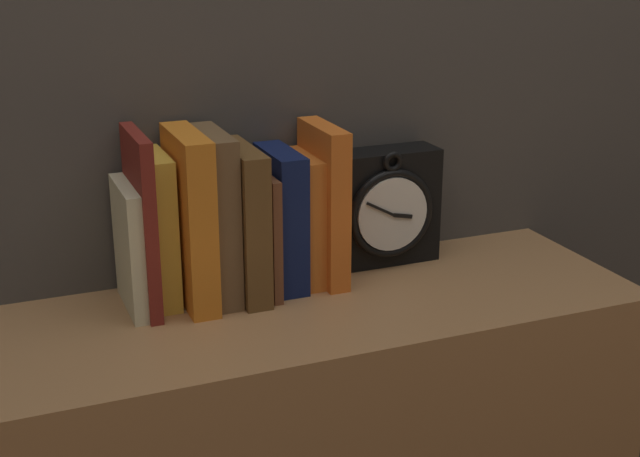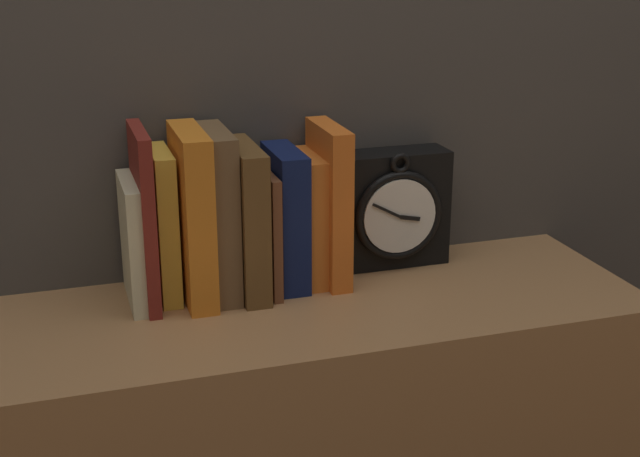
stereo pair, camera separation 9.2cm
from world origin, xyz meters
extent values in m
cube|color=black|center=(0.15, 0.12, 0.97)|extent=(0.18, 0.06, 0.18)
torus|color=black|center=(0.15, 0.08, 0.97)|extent=(0.14, 0.01, 0.14)
cylinder|color=white|center=(0.15, 0.08, 0.97)|extent=(0.11, 0.01, 0.11)
cube|color=black|center=(0.16, 0.07, 0.96)|extent=(0.03, 0.00, 0.01)
cube|color=black|center=(0.13, 0.07, 0.98)|extent=(0.05, 0.00, 0.03)
torus|color=black|center=(0.15, 0.08, 1.05)|extent=(0.03, 0.01, 0.03)
cube|color=beige|center=(-0.24, 0.09, 0.97)|extent=(0.02, 0.13, 0.18)
cube|color=maroon|center=(-0.23, 0.08, 1.00)|extent=(0.02, 0.14, 0.25)
cube|color=yellow|center=(-0.20, 0.10, 0.98)|extent=(0.03, 0.11, 0.21)
cube|color=orange|center=(-0.16, 0.08, 1.00)|extent=(0.04, 0.15, 0.24)
cube|color=brown|center=(-0.12, 0.08, 1.00)|extent=(0.03, 0.14, 0.24)
cube|color=brown|center=(-0.08, 0.08, 0.99)|extent=(0.04, 0.15, 0.21)
cube|color=brown|center=(-0.05, 0.08, 0.97)|extent=(0.01, 0.14, 0.18)
cube|color=#101B47|center=(-0.02, 0.09, 0.98)|extent=(0.04, 0.12, 0.20)
cube|color=orange|center=(0.01, 0.09, 0.97)|extent=(0.03, 0.12, 0.19)
cube|color=orange|center=(0.04, 0.09, 1.00)|extent=(0.03, 0.13, 0.23)
camera|label=1|loc=(-0.43, -1.05, 1.38)|focal=50.00mm
camera|label=2|loc=(-0.34, -1.09, 1.38)|focal=50.00mm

